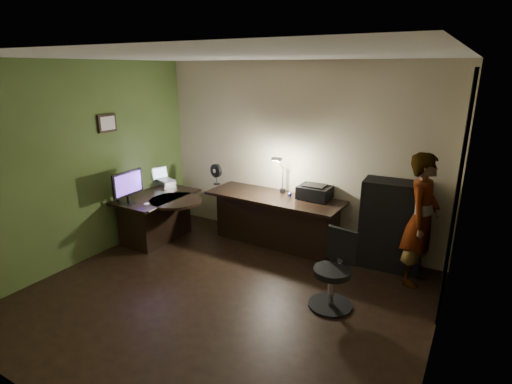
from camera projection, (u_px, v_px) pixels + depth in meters
The scene contains 27 objects.
floor at pixel (222, 298), 4.71m from camera, with size 4.50×4.00×0.01m, color black.
ceiling at pixel (216, 56), 3.90m from camera, with size 4.50×4.00×0.01m, color silver.
wall_back at pixel (297, 155), 5.96m from camera, with size 4.50×0.01×2.70m, color tan.
wall_front at pixel (45, 264), 2.64m from camera, with size 4.50×0.01×2.70m, color tan.
wall_left at pixel (82, 164), 5.38m from camera, with size 0.01×4.00×2.70m, color tan.
wall_right at pixel (448, 229), 3.22m from camera, with size 0.01×4.00×2.70m, color tan.
green_wall_overlay at pixel (83, 164), 5.37m from camera, with size 0.00×4.00×2.70m, color #49622B.
arched_doorway at pixel (457, 196), 4.20m from camera, with size 0.01×0.90×2.60m, color black.
french_door at pixel (432, 292), 2.87m from camera, with size 0.02×0.92×2.10m, color white.
framed_picture at pixel (107, 123), 5.59m from camera, with size 0.04×0.30×0.25m, color black.
desk_left at pixel (158, 218), 6.21m from camera, with size 0.77×1.25×0.72m, color black.
desk_right at pixel (274, 221), 6.02m from camera, with size 2.06×0.72×0.77m, color black.
cabinet at pixel (392, 225), 5.27m from camera, with size 0.80×0.40×1.20m, color black.
laptop_stand at pixel (167, 184), 6.60m from camera, with size 0.25×0.21×0.11m, color silver.
laptop at pixel (166, 175), 6.55m from camera, with size 0.30×0.28×0.20m, color silver.
monitor at pixel (128, 192), 5.71m from camera, with size 0.11×0.54×0.36m, color black.
mouse at pixel (147, 204), 5.71m from camera, with size 0.07×0.10×0.04m, color silver.
phone at pixel (193, 193), 6.27m from camera, with size 0.07×0.14×0.01m, color black.
pen at pixel (153, 192), 6.31m from camera, with size 0.01×0.15×0.01m, color black.
speaker at pixel (118, 196), 5.83m from camera, with size 0.07×0.07×0.18m, color black.
notepad at pixel (150, 209), 5.56m from camera, with size 0.14×0.20×0.01m, color silver.
desk_fan at pixel (217, 174), 6.42m from camera, with size 0.22×0.12×0.34m, color black.
headphones at pixel (294, 195), 5.80m from camera, with size 0.18×0.08×0.08m, color navy.
printer at pixel (315, 192), 5.74m from camera, with size 0.46×0.35×0.20m, color black.
desk_lamp at pixel (283, 173), 5.96m from camera, with size 0.15×0.28×0.61m, color black.
office_chair at pixel (332, 271), 4.41m from camera, with size 0.49×0.49×0.88m, color black.
person at pixel (421, 220), 4.84m from camera, with size 0.59×0.39×1.66m, color #D8A88C.
Camera 1 is at (2.40, -3.37, 2.59)m, focal length 28.00 mm.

